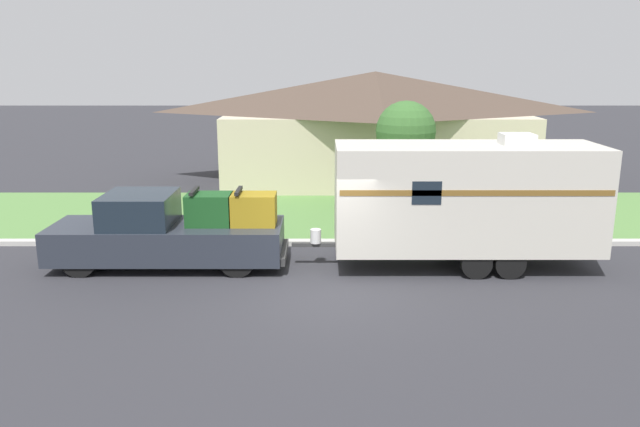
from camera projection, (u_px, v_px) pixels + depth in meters
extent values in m
plane|color=#2D2D33|center=(321.00, 291.00, 14.45)|extent=(120.00, 120.00, 0.00)
cube|color=beige|center=(320.00, 242.00, 18.08)|extent=(80.00, 0.30, 0.14)
cube|color=#568442|center=(319.00, 214.00, 21.63)|extent=(80.00, 7.00, 0.03)
cube|color=beige|center=(371.00, 147.00, 27.32)|extent=(12.63, 6.55, 3.00)
pyramid|color=#4C3D33|center=(372.00, 92.00, 26.75)|extent=(13.64, 7.08, 1.73)
cube|color=#4C3828|center=(378.00, 170.00, 24.28)|extent=(1.00, 0.06, 2.10)
cylinder|color=black|center=(77.00, 259.00, 15.34)|extent=(0.90, 0.28, 0.90)
cylinder|color=black|center=(99.00, 240.00, 16.93)|extent=(0.90, 0.28, 0.90)
cylinder|color=black|center=(235.00, 259.00, 15.36)|extent=(0.90, 0.28, 0.90)
cylinder|color=black|center=(242.00, 240.00, 16.95)|extent=(0.90, 0.28, 0.90)
cube|color=#282D38|center=(116.00, 241.00, 16.08)|extent=(3.35, 2.00, 0.87)
cube|color=#19232D|center=(137.00, 209.00, 15.89)|extent=(1.74, 1.84, 0.81)
cube|color=#282D38|center=(230.00, 241.00, 16.10)|extent=(2.56, 2.00, 0.87)
cube|color=#333333|center=(282.00, 252.00, 16.18)|extent=(0.12, 1.80, 0.20)
cube|color=#194C1E|center=(207.00, 209.00, 15.89)|extent=(1.15, 0.84, 0.80)
cube|color=black|center=(192.00, 191.00, 15.78)|extent=(0.10, 0.92, 0.08)
cube|color=olive|center=(251.00, 209.00, 15.90)|extent=(1.15, 0.84, 0.80)
cube|color=black|center=(236.00, 191.00, 15.78)|extent=(0.10, 0.92, 0.08)
cylinder|color=black|center=(474.00, 263.00, 15.25)|extent=(0.75, 0.22, 0.75)
cylinder|color=black|center=(457.00, 241.00, 17.13)|extent=(0.75, 0.22, 0.75)
cylinder|color=black|center=(507.00, 263.00, 15.25)|extent=(0.75, 0.22, 0.75)
cylinder|color=black|center=(487.00, 241.00, 17.14)|extent=(0.75, 0.22, 0.75)
cube|color=beige|center=(463.00, 197.00, 15.84)|extent=(6.63, 2.22, 2.64)
cube|color=brown|center=(475.00, 193.00, 14.68)|extent=(6.49, 0.01, 0.14)
cube|color=#383838|center=(311.00, 245.00, 16.13)|extent=(1.13, 0.12, 0.10)
cylinder|color=silver|center=(313.00, 236.00, 16.08)|extent=(0.28, 0.28, 0.36)
cube|color=silver|center=(514.00, 139.00, 15.49)|extent=(0.80, 0.68, 0.28)
cube|color=#19232D|center=(424.00, 193.00, 14.67)|extent=(0.70, 0.01, 0.56)
cylinder|color=brown|center=(138.00, 221.00, 18.73)|extent=(0.09, 0.09, 1.02)
cube|color=silver|center=(137.00, 201.00, 18.58)|extent=(0.48, 0.20, 0.22)
cylinder|color=brown|center=(401.00, 185.00, 21.17)|extent=(0.24, 0.24, 2.17)
sphere|color=#38662D|center=(403.00, 131.00, 20.73)|extent=(2.00, 2.00, 2.00)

